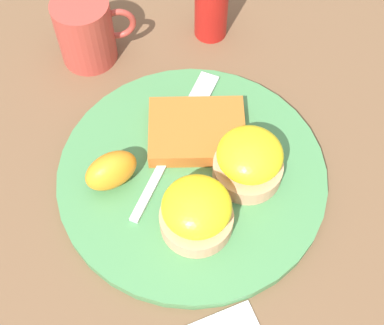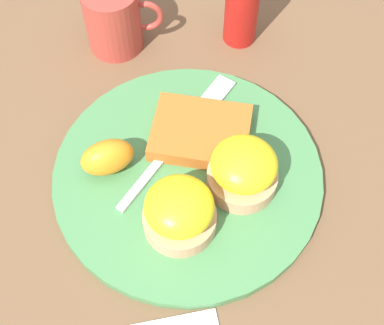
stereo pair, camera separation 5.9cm
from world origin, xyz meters
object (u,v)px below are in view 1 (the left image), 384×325
object	(u,v)px
cup	(86,31)
condiment_bottle	(212,1)
orange_wedge	(111,171)
sandwich_benedict_right	(249,161)
hashbrown_patty	(197,131)
fork	(181,133)
sandwich_benedict_left	(197,212)

from	to	relation	value
cup	condiment_bottle	distance (m)	0.17
condiment_bottle	orange_wedge	bearing A→B (deg)	-126.92
sandwich_benedict_right	hashbrown_patty	size ratio (longest dim) A/B	0.70
sandwich_benedict_right	fork	xyz separation A→B (m)	(-0.06, 0.07, -0.03)
sandwich_benedict_left	sandwich_benedict_right	distance (m)	0.08
hashbrown_patty	cup	distance (m)	0.20
hashbrown_patty	sandwich_benedict_left	bearing A→B (deg)	-102.47
cup	condiment_bottle	size ratio (longest dim) A/B	0.92
sandwich_benedict_right	condiment_bottle	bearing A→B (deg)	86.82
sandwich_benedict_left	orange_wedge	size ratio (longest dim) A/B	1.30
fork	cup	size ratio (longest dim) A/B	1.90
cup	orange_wedge	bearing A→B (deg)	-88.93
sandwich_benedict_left	fork	distance (m)	0.12
sandwich_benedict_left	condiment_bottle	xyz separation A→B (m)	(0.08, 0.29, 0.01)
hashbrown_patty	orange_wedge	world-z (taller)	orange_wedge
orange_wedge	condiment_bottle	distance (m)	0.27
sandwich_benedict_right	fork	world-z (taller)	sandwich_benedict_right
sandwich_benedict_right	fork	size ratio (longest dim) A/B	0.40
sandwich_benedict_right	orange_wedge	xyz separation A→B (m)	(-0.15, 0.02, -0.01)
hashbrown_patty	cup	bearing A→B (deg)	123.17
hashbrown_patty	condiment_bottle	xyz separation A→B (m)	(0.06, 0.17, 0.03)
cup	condiment_bottle	xyz separation A→B (m)	(0.16, 0.01, 0.01)
hashbrown_patty	cup	xyz separation A→B (m)	(-0.11, 0.17, 0.02)
orange_wedge	condiment_bottle	world-z (taller)	condiment_bottle
sandwich_benedict_right	fork	bearing A→B (deg)	131.58
sandwich_benedict_right	cup	world-z (taller)	cup
orange_wedge	fork	xyz separation A→B (m)	(0.09, 0.05, -0.02)
sandwich_benedict_right	orange_wedge	bearing A→B (deg)	170.93
sandwich_benedict_right	orange_wedge	size ratio (longest dim) A/B	1.30
hashbrown_patty	condiment_bottle	world-z (taller)	condiment_bottle
sandwich_benedict_right	sandwich_benedict_left	bearing A→B (deg)	-144.79
sandwich_benedict_left	orange_wedge	xyz separation A→B (m)	(-0.08, 0.07, -0.01)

